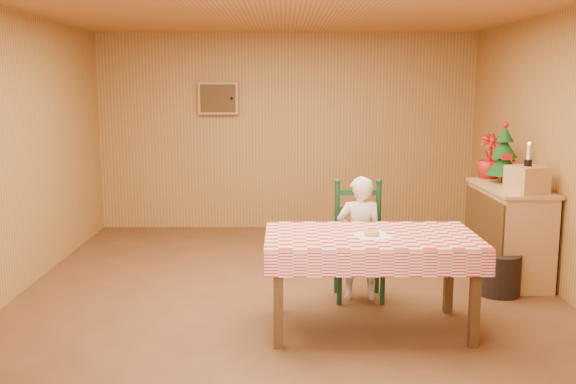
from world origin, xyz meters
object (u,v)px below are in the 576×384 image
object	(u,v)px
dining_table	(371,245)
ladder_chair	(359,243)
seated_child	(360,238)
christmas_tree	(504,155)
shelf_unit	(508,232)
storage_bin	(499,274)
crate	(527,180)

from	to	relation	value
dining_table	ladder_chair	size ratio (longest dim) A/B	1.53
dining_table	seated_child	size ratio (longest dim) A/B	1.47
dining_table	seated_child	distance (m)	0.74
ladder_chair	christmas_tree	distance (m)	1.92
seated_child	christmas_tree	world-z (taller)	christmas_tree
dining_table	ladder_chair	bearing A→B (deg)	90.00
shelf_unit	storage_bin	xyz separation A→B (m)	(-0.25, -0.54, -0.27)
ladder_chair	crate	distance (m)	1.68
dining_table	seated_child	world-z (taller)	seated_child
dining_table	ladder_chair	distance (m)	0.81
ladder_chair	seated_child	xyz separation A→B (m)	(-0.00, -0.06, 0.06)
storage_bin	ladder_chair	bearing A→B (deg)	-177.55
shelf_unit	christmas_tree	size ratio (longest dim) A/B	2.00
seated_child	shelf_unit	size ratio (longest dim) A/B	0.91
crate	christmas_tree	bearing A→B (deg)	90.00
ladder_chair	shelf_unit	bearing A→B (deg)	21.02
ladder_chair	shelf_unit	distance (m)	1.68
crate	seated_child	bearing A→B (deg)	-170.69
dining_table	storage_bin	size ratio (longest dim) A/B	4.31
shelf_unit	storage_bin	world-z (taller)	shelf_unit
seated_child	storage_bin	size ratio (longest dim) A/B	2.93
christmas_tree	storage_bin	world-z (taller)	christmas_tree
dining_table	crate	distance (m)	1.89
ladder_chair	storage_bin	xyz separation A→B (m)	(1.31, 0.06, -0.31)
seated_child	shelf_unit	distance (m)	1.70
ladder_chair	christmas_tree	size ratio (longest dim) A/B	1.74
christmas_tree	storage_bin	size ratio (longest dim) A/B	1.61
dining_table	shelf_unit	world-z (taller)	shelf_unit
dining_table	ladder_chair	xyz separation A→B (m)	(0.00, 0.79, -0.18)
storage_bin	dining_table	bearing A→B (deg)	-147.30
shelf_unit	storage_bin	distance (m)	0.66
ladder_chair	storage_bin	world-z (taller)	ladder_chair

